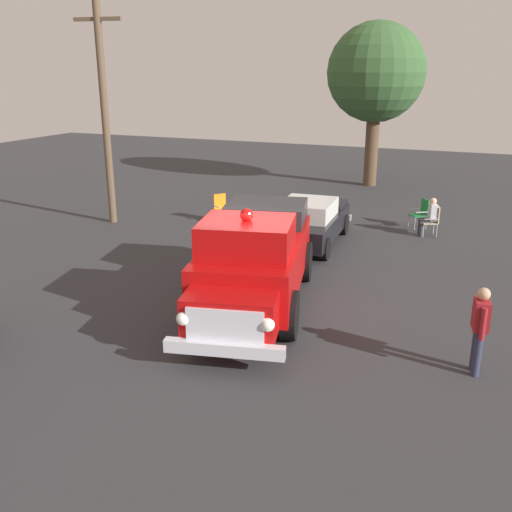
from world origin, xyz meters
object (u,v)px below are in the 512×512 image
at_px(lawn_chair_spare, 421,211).
at_px(spectator_standing, 480,325).
at_px(oak_tree_left, 376,73).
at_px(classic_hot_rod, 310,221).
at_px(vintage_fire_truck, 254,258).
at_px(lawn_chair_near_truck, 433,218).
at_px(spectator_seated, 430,215).
at_px(lawn_chair_by_car, 221,206).
at_px(utility_pole, 105,113).

height_order(lawn_chair_spare, spectator_standing, spectator_standing).
bearing_deg(oak_tree_left, classic_hot_rod, -88.85).
distance_m(vintage_fire_truck, lawn_chair_near_truck, 8.50).
bearing_deg(vintage_fire_truck, lawn_chair_near_truck, 67.82).
bearing_deg(spectator_standing, lawn_chair_near_truck, 100.66).
distance_m(classic_hot_rod, spectator_seated, 4.17).
distance_m(lawn_chair_near_truck, lawn_chair_by_car, 7.40).
relative_size(classic_hot_rod, lawn_chair_spare, 4.37).
relative_size(vintage_fire_truck, lawn_chair_spare, 6.16).
height_order(spectator_seated, oak_tree_left, oak_tree_left).
distance_m(lawn_chair_by_car, utility_pole, 5.16).
bearing_deg(lawn_chair_near_truck, oak_tree_left, 115.29).
bearing_deg(lawn_chair_near_truck, spectator_standing, -79.34).
relative_size(lawn_chair_by_car, oak_tree_left, 0.14).
height_order(classic_hot_rod, lawn_chair_by_car, classic_hot_rod).
bearing_deg(vintage_fire_truck, utility_pole, 145.84).
relative_size(lawn_chair_near_truck, spectator_standing, 0.61).
xyz_separation_m(vintage_fire_truck, lawn_chair_by_car, (-4.13, 6.80, -0.61)).
xyz_separation_m(lawn_chair_spare, spectator_seated, (0.37, -0.95, 0.11)).
xyz_separation_m(vintage_fire_truck, spectator_seated, (3.08, 7.81, -0.50)).
bearing_deg(classic_hot_rod, lawn_chair_spare, 47.38).
bearing_deg(spectator_seated, lawn_chair_near_truck, 20.99).
distance_m(classic_hot_rod, spectator_standing, 8.55).
relative_size(classic_hot_rod, spectator_standing, 2.66).
bearing_deg(vintage_fire_truck, spectator_seated, 68.48).
xyz_separation_m(classic_hot_rod, utility_pole, (-7.45, -0.14, 3.15)).
bearing_deg(lawn_chair_spare, spectator_standing, -77.58).
xyz_separation_m(lawn_chair_near_truck, spectator_standing, (1.72, -9.16, 0.37)).
bearing_deg(lawn_chair_by_car, lawn_chair_near_truck, 8.15).
distance_m(vintage_fire_truck, lawn_chair_by_car, 7.98).
distance_m(lawn_chair_near_truck, spectator_standing, 9.33).
relative_size(lawn_chair_near_truck, lawn_chair_spare, 1.00).
xyz_separation_m(lawn_chair_spare, utility_pole, (-10.50, -3.46, 3.30)).
distance_m(lawn_chair_near_truck, lawn_chair_spare, 1.02).
height_order(vintage_fire_truck, spectator_seated, vintage_fire_truck).
distance_m(classic_hot_rod, lawn_chair_spare, 4.51).
xyz_separation_m(vintage_fire_truck, lawn_chair_near_truck, (3.20, 7.85, -0.61)).
relative_size(classic_hot_rod, lawn_chair_near_truck, 4.37).
bearing_deg(spectator_seated, classic_hot_rod, -145.24).
bearing_deg(utility_pole, lawn_chair_spare, 18.25).
relative_size(lawn_chair_near_truck, lawn_chair_by_car, 1.00).
relative_size(lawn_chair_by_car, lawn_chair_spare, 1.00).
bearing_deg(lawn_chair_spare, utility_pole, -161.75).
bearing_deg(spectator_standing, classic_hot_rod, 128.04).
distance_m(lawn_chair_by_car, lawn_chair_spare, 7.11).
height_order(classic_hot_rod, spectator_standing, spectator_standing).
xyz_separation_m(classic_hot_rod, spectator_standing, (5.27, -6.74, 0.22)).
relative_size(classic_hot_rod, lawn_chair_by_car, 4.37).
bearing_deg(lawn_chair_spare, classic_hot_rod, -132.62).
distance_m(lawn_chair_near_truck, oak_tree_left, 9.89).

